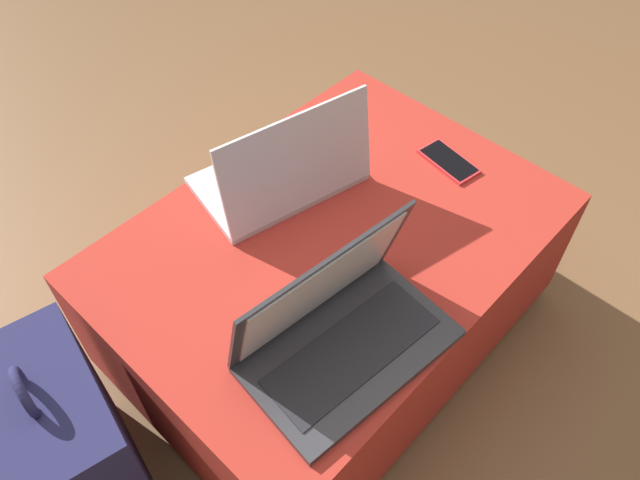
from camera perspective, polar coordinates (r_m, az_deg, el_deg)
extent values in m
plane|color=brown|center=(1.63, 0.94, -8.22)|extent=(14.00, 14.00, 0.00)
cube|color=maroon|center=(1.61, 0.95, -7.75)|extent=(0.92, 0.67, 0.05)
cube|color=#B22D23|center=(1.45, 1.05, -3.71)|extent=(0.96, 0.69, 0.33)
cube|color=#333338|center=(1.15, 2.75, -10.11)|extent=(0.40, 0.26, 0.02)
cube|color=#232328|center=(1.14, 2.96, -10.06)|extent=(0.34, 0.16, 0.00)
cube|color=#333338|center=(1.08, 0.02, -4.18)|extent=(0.38, 0.11, 0.22)
cube|color=white|center=(1.08, 0.19, -4.38)|extent=(0.34, 0.09, 0.19)
cube|color=silver|center=(1.42, -3.96, 5.67)|extent=(0.39, 0.30, 0.02)
cube|color=#B2B2B7|center=(1.42, -4.10, 6.07)|extent=(0.33, 0.19, 0.00)
cube|color=silver|center=(1.28, -2.01, 6.99)|extent=(0.35, 0.12, 0.22)
cube|color=white|center=(1.28, -2.13, 7.09)|extent=(0.31, 0.10, 0.20)
cube|color=red|center=(1.50, 11.67, 7.04)|extent=(0.09, 0.15, 0.01)
cube|color=black|center=(1.49, 11.70, 7.18)|extent=(0.08, 0.14, 0.00)
cube|color=#23234C|center=(1.34, -21.78, -17.37)|extent=(0.26, 0.36, 0.44)
torus|color=#23234C|center=(1.13, -25.36, -12.44)|extent=(0.04, 0.10, 0.09)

